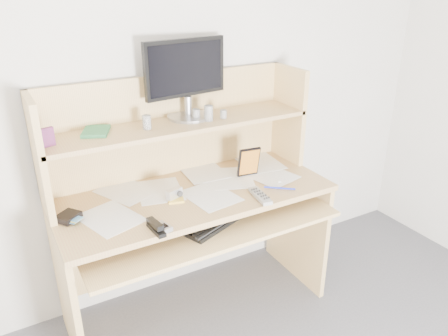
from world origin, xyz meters
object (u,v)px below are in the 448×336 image
desk (188,195)px  game_case (249,162)px  keyboard (218,218)px  tv_remote (260,196)px  monitor (186,76)px

desk → game_case: bearing=-10.0°
desk → game_case: desk is taller
keyboard → game_case: (0.29, 0.18, 0.18)m
tv_remote → monitor: monitor is taller
game_case → monitor: bearing=149.5°
monitor → desk: bearing=-125.9°
keyboard → monitor: (0.02, 0.38, 0.63)m
keyboard → tv_remote: (0.20, -0.06, 0.10)m
keyboard → tv_remote: 0.23m
monitor → tv_remote: bearing=-76.1°
keyboard → monitor: bearing=64.7°
game_case → keyboard: bearing=-140.6°
keyboard → monitor: 0.74m
tv_remote → keyboard: bearing=170.8°
keyboard → game_case: bearing=10.5°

